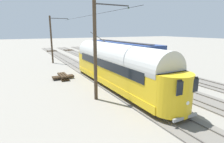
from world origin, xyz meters
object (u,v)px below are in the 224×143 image
Objects in this scene: catenary_pole_foreground at (52,39)px; catenary_pole_mid_near at (96,49)px; spare_tie_stack at (63,77)px; vintage_streetcar at (116,65)px; coach_adjacent at (121,55)px.

catenary_pole_mid_near is (0.00, 18.95, 0.00)m from catenary_pole_foreground.
vintage_streetcar is at bearing 125.03° from spare_tie_stack.
catenary_pole_mid_near is at bearing 35.70° from vintage_streetcar.
catenary_pole_foreground is (7.43, -10.26, 1.94)m from coach_adjacent.
coach_adjacent is at bearing -124.42° from vintage_streetcar.
catenary_pole_foreground is 18.95m from catenary_pole_mid_near.
catenary_pole_mid_near reaches higher than spare_tie_stack.
vintage_streetcar is 2.18× the size of catenary_pole_mid_near.
vintage_streetcar is 7.06m from spare_tie_stack.
coach_adjacent is (-4.53, -6.60, -0.09)m from vintage_streetcar.
vintage_streetcar is 1.18× the size of coach_adjacent.
catenary_pole_foreground reaches higher than coach_adjacent.
spare_tie_stack is (0.99, 11.32, -3.84)m from catenary_pole_foreground.
vintage_streetcar is 17.21m from catenary_pole_foreground.
vintage_streetcar is 4.02m from catenary_pole_mid_near.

